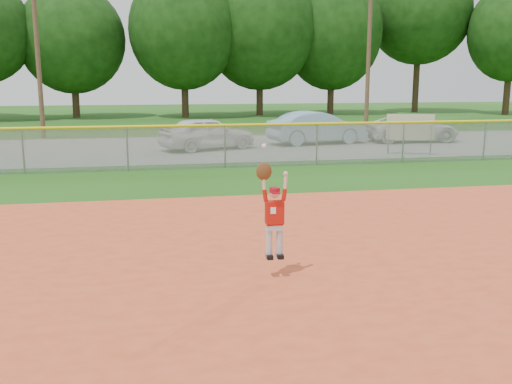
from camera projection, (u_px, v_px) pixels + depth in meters
ground at (301, 251)px, 10.40m from camera, size 120.00×120.00×0.00m
clay_infield at (362, 316)px, 7.51m from camera, size 24.00×16.00×0.04m
parking_strip at (207, 148)px, 25.80m from camera, size 44.00×10.00×0.03m
car_white_a at (207, 133)px, 24.85m from camera, size 4.52×3.04×1.43m
car_blue at (317, 128)px, 27.04m from camera, size 4.85×2.38×1.53m
car_white_b at (412, 129)px, 28.02m from camera, size 4.59×2.17×1.27m
sponsor_sign at (410, 128)px, 23.09m from camera, size 1.77×0.76×1.68m
outfield_fence at (225, 143)px, 19.86m from camera, size 40.06×0.10×1.55m
power_lines at (212, 48)px, 30.85m from camera, size 19.40×0.24×9.00m
tree_line at (188, 22)px, 45.59m from camera, size 62.37×13.00×14.43m
ballplayer at (273, 211)px, 8.76m from camera, size 0.50×0.21×1.79m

